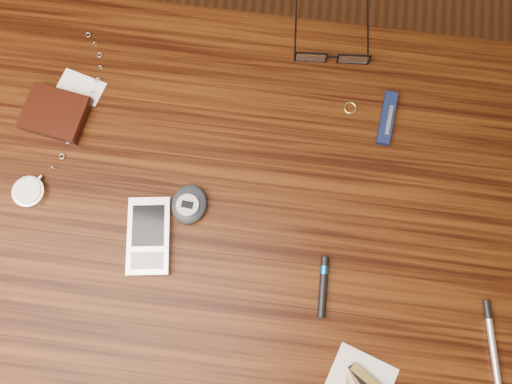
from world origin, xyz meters
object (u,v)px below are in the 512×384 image
pocket_watch (32,187)px  wallet_and_card (56,113)px  desk (235,214)px  pocket_knife (387,118)px  pedometer (189,204)px  eyeglasses (332,54)px  pda_phone (149,236)px  silver_pen (491,337)px

pocket_watch → wallet_and_card: bearing=84.9°
wallet_and_card → pocket_watch: wallet_and_card is taller
wallet_and_card → pocket_watch: (-0.01, -0.13, -0.00)m
desk → pocket_knife: (0.24, 0.18, 0.11)m
pocket_watch → pedometer: 0.26m
pedometer → desk: bearing=12.3°
eyeglasses → pda_phone: bearing=-126.3°
wallet_and_card → pocket_knife: (0.55, 0.06, -0.00)m
eyeglasses → pda_phone: eyeglasses is taller
wallet_and_card → pedometer: bearing=-27.2°
wallet_and_card → pedometer: (0.25, -0.13, 0.00)m
desk → pocket_watch: pocket_watch is taller
pedometer → pocket_watch: bearing=-179.3°
pocket_watch → silver_pen: size_ratio=2.53×
desk → pedometer: bearing=-167.7°
desk → pocket_watch: (-0.33, -0.02, 0.11)m
pda_phone → pocket_knife: 0.44m
eyeglasses → pocket_watch: (-0.46, -0.30, -0.01)m
pedometer → pda_phone: bearing=-133.5°
pocket_watch → eyeglasses: bearing=32.7°
wallet_and_card → pocket_watch: 0.13m
desk → silver_pen: bearing=-20.6°
desk → silver_pen: (0.42, -0.16, 0.11)m
pedometer → silver_pen: (0.49, -0.14, -0.01)m
desk → eyeglasses: (0.13, 0.28, 0.11)m
eyeglasses → pda_phone: 0.44m
pocket_watch → pedometer: (0.26, 0.00, 0.00)m
pocket_knife → silver_pen: bearing=-61.6°
wallet_and_card → pocket_knife: wallet_and_card is taller
pda_phone → desk: bearing=30.7°
eyeglasses → pedometer: (-0.20, -0.29, -0.00)m
desk → pedometer: 0.13m
silver_pen → pocket_watch: bearing=169.4°
pda_phone → pocket_knife: (0.36, 0.25, -0.00)m
pocket_watch → silver_pen: pocket_watch is taller
eyeglasses → pda_phone: (-0.26, -0.35, -0.00)m
desk → pocket_watch: 0.34m
pda_phone → silver_pen: (0.54, -0.08, -0.00)m
pocket_knife → silver_pen: size_ratio=0.75×
eyeglasses → pedometer: bearing=-124.7°
desk → wallet_and_card: 0.35m
silver_pen → pedometer: bearing=163.6°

